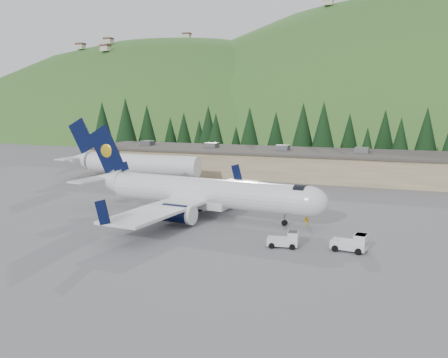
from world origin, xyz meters
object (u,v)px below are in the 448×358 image
terminal_building (258,162)px  baggage_tug_a (285,240)px  ramp_worker (307,218)px  airliner (200,193)px  baggage_tug_b (352,243)px  second_airliner (129,163)px

terminal_building → baggage_tug_a: bearing=-69.7°
baggage_tug_a → terminal_building: 50.51m
terminal_building → ramp_worker: terminal_building is taller
airliner → terminal_building: 38.12m
baggage_tug_b → terminal_building: bearing=124.8°
airliner → baggage_tug_b: bearing=-17.9°
terminal_building → ramp_worker: (17.58, -37.50, -1.78)m
second_airliner → ramp_worker: second_airliner is taller
baggage_tug_b → terminal_building: 52.28m
baggage_tug_b → second_airliner: bearing=152.7°
second_airliner → ramp_worker: 43.29m
terminal_building → baggage_tug_b: bearing=-62.8°
second_airliner → ramp_worker: (37.49, -21.50, -2.48)m
terminal_building → airliner: bearing=-84.0°
second_airliner → terminal_building: bearing=38.8°
second_airliner → baggage_tug_b: 53.43m
baggage_tug_a → baggage_tug_b: size_ratio=0.91×
baggage_tug_a → ramp_worker: 9.86m
terminal_building → ramp_worker: 41.45m
baggage_tug_b → terminal_building: terminal_building is taller
second_airliner → airliner: bearing=-42.5°
baggage_tug_a → second_airliner: bearing=130.4°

